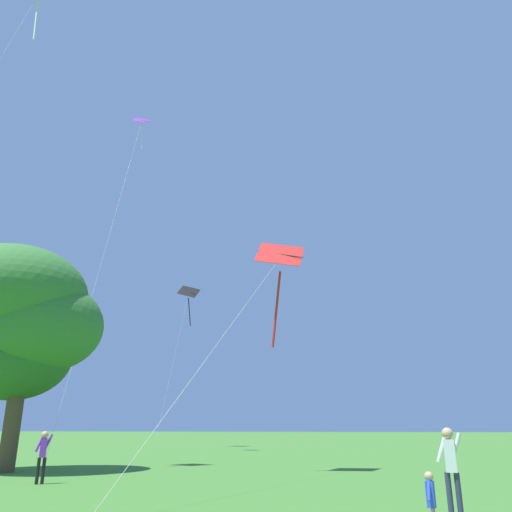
{
  "coord_description": "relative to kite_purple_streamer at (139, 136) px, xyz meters",
  "views": [
    {
      "loc": [
        -1.67,
        -4.35,
        1.72
      ],
      "look_at": [
        -7.03,
        25.43,
        11.83
      ],
      "focal_mm": 36.0,
      "sensor_mm": 36.0,
      "label": 1
    }
  ],
  "objects": [
    {
      "name": "kite_yellow_diamond",
      "position": [
        0.85,
        -15.39,
        -2.02
      ],
      "size": [
        4.07,
        5.67,
        24.08
      ],
      "color": "yellow",
      "rests_on": "ground_plane"
    },
    {
      "name": "kite_purple_streamer",
      "position": [
        0.0,
        0.0,
        0.0
      ],
      "size": [
        2.81,
        12.48,
        26.34
      ],
      "color": "purple",
      "rests_on": "ground_plane"
    },
    {
      "name": "kite_black_large",
      "position": [
        0.79,
        12.35,
        -10.65
      ],
      "size": [
        2.07,
        5.36,
        14.97
      ],
      "color": "black",
      "rests_on": "ground_plane"
    },
    {
      "name": "person_near_tree",
      "position": [
        17.63,
        -22.02,
        -22.96
      ],
      "size": [
        0.55,
        0.23,
        1.71
      ],
      "color": "#2D3351",
      "rests_on": "ground_plane"
    },
    {
      "name": "person_child_small",
      "position": [
        16.86,
        -24.58,
        -23.36
      ],
      "size": [
        0.16,
        0.33,
        1.05
      ],
      "color": "gray",
      "rests_on": "ground_plane"
    },
    {
      "name": "person_with_spool",
      "position": [
        5.8,
        -17.64,
        -23.03
      ],
      "size": [
        0.48,
        0.33,
        1.6
      ],
      "color": "black",
      "rests_on": "ground_plane"
    },
    {
      "name": "kite_red_high",
      "position": [
        12.85,
        -12.63,
        -16.04
      ],
      "size": [
        3.17,
        12.42,
        9.77
      ],
      "color": "red",
      "rests_on": "ground_plane"
    },
    {
      "name": "tree_right_cluster",
      "position": [
        1.83,
        -13.98,
        -17.88
      ],
      "size": [
        6.62,
        6.52,
        9.28
      ],
      "color": "brown",
      "rests_on": "ground_plane"
    }
  ]
}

